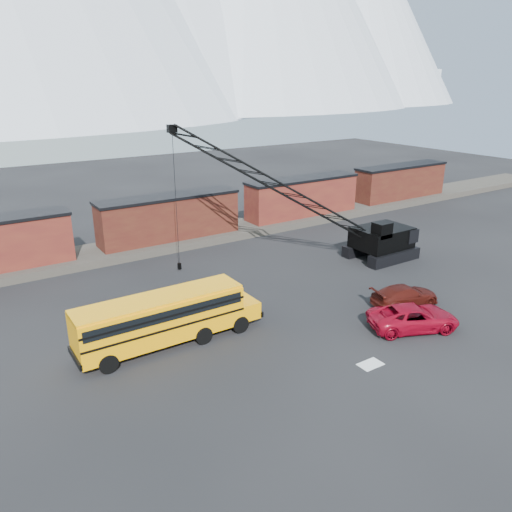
{
  "coord_description": "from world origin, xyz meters",
  "views": [
    {
      "loc": [
        -18.22,
        -20.83,
        15.12
      ],
      "look_at": [
        0.47,
        7.7,
        3.0
      ],
      "focal_mm": 35.0,
      "sensor_mm": 36.0,
      "label": 1
    }
  ],
  "objects_px": {
    "school_bus": "(166,317)",
    "red_pickup": "(413,317)",
    "crawler_crane": "(278,186)",
    "maroon_suv": "(405,295)"
  },
  "relations": [
    {
      "from": "red_pickup",
      "to": "maroon_suv",
      "type": "bearing_deg",
      "value": -17.59
    },
    {
      "from": "school_bus",
      "to": "crawler_crane",
      "type": "relative_size",
      "value": 0.59
    },
    {
      "from": "red_pickup",
      "to": "maroon_suv",
      "type": "height_order",
      "value": "red_pickup"
    },
    {
      "from": "maroon_suv",
      "to": "crawler_crane",
      "type": "xyz_separation_m",
      "value": [
        -2.91,
        11.49,
        6.14
      ]
    },
    {
      "from": "school_bus",
      "to": "maroon_suv",
      "type": "height_order",
      "value": "school_bus"
    },
    {
      "from": "red_pickup",
      "to": "maroon_suv",
      "type": "xyz_separation_m",
      "value": [
        2.38,
        2.76,
        -0.08
      ]
    },
    {
      "from": "school_bus",
      "to": "maroon_suv",
      "type": "xyz_separation_m",
      "value": [
        16.31,
        -4.05,
        -1.07
      ]
    },
    {
      "from": "school_bus",
      "to": "red_pickup",
      "type": "bearing_deg",
      "value": -26.02
    },
    {
      "from": "maroon_suv",
      "to": "crawler_crane",
      "type": "relative_size",
      "value": 0.25
    },
    {
      "from": "school_bus",
      "to": "red_pickup",
      "type": "distance_m",
      "value": 15.54
    }
  ]
}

